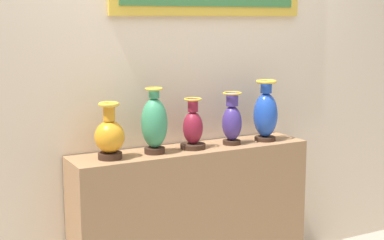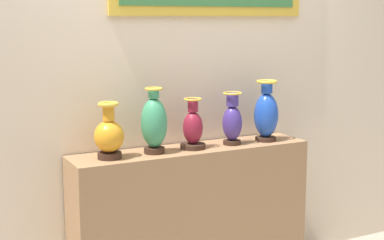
{
  "view_description": "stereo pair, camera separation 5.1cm",
  "coord_description": "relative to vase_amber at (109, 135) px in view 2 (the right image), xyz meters",
  "views": [
    {
      "loc": [
        -1.66,
        -3.12,
        1.74
      ],
      "look_at": [
        0.0,
        0.0,
        1.12
      ],
      "focal_mm": 54.04,
      "sensor_mm": 36.0,
      "label": 1
    },
    {
      "loc": [
        -1.62,
        -3.14,
        1.74
      ],
      "look_at": [
        0.0,
        0.0,
        1.12
      ],
      "focal_mm": 54.04,
      "sensor_mm": 36.0,
      "label": 2
    }
  ],
  "objects": [
    {
      "name": "vase_burgundy",
      "position": [
        0.55,
        0.01,
        -0.01
      ],
      "size": [
        0.16,
        0.16,
        0.32
      ],
      "color": "#382319",
      "rests_on": "display_shelf"
    },
    {
      "name": "vase_indigo",
      "position": [
        0.83,
        0.0,
        0.02
      ],
      "size": [
        0.13,
        0.13,
        0.34
      ],
      "color": "#382319",
      "rests_on": "display_shelf"
    },
    {
      "name": "back_wall",
      "position": [
        0.56,
        0.25,
        0.43
      ],
      "size": [
        4.07,
        0.14,
        2.98
      ],
      "color": "beige",
      "rests_on": "ground_plane"
    },
    {
      "name": "vase_sapphire",
      "position": [
        1.09,
        -0.0,
        0.04
      ],
      "size": [
        0.16,
        0.16,
        0.4
      ],
      "color": "#382319",
      "rests_on": "display_shelf"
    },
    {
      "name": "vase_jade",
      "position": [
        0.29,
        0.01,
        0.05
      ],
      "size": [
        0.16,
        0.16,
        0.4
      ],
      "color": "#382319",
      "rests_on": "display_shelf"
    },
    {
      "name": "vase_amber",
      "position": [
        0.0,
        0.0,
        0.0
      ],
      "size": [
        0.17,
        0.17,
        0.33
      ],
      "color": "#382319",
      "rests_on": "display_shelf"
    },
    {
      "name": "display_shelf",
      "position": [
        0.55,
        0.02,
        -0.61
      ],
      "size": [
        1.56,
        0.33,
        0.94
      ],
      "primitive_type": "cube",
      "color": "#99704C",
      "rests_on": "ground_plane"
    }
  ]
}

